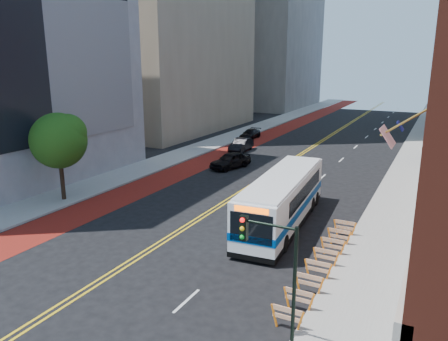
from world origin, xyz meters
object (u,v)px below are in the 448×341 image
object	(u,v)px
street_tree	(59,138)
car_c	(250,134)
transit_bus	(283,199)
car_b	(241,145)
traffic_signal	(271,260)
car_a	(230,160)

from	to	relation	value
street_tree	car_c	distance (m)	31.69
transit_bus	car_c	distance (m)	32.04
car_b	car_c	bearing A→B (deg)	102.17
street_tree	car_b	world-z (taller)	street_tree
street_tree	transit_bus	distance (m)	17.27
transit_bus	car_c	bearing A→B (deg)	113.37
traffic_signal	car_a	bearing A→B (deg)	119.14
car_a	car_b	bearing A→B (deg)	124.57
street_tree	traffic_signal	xyz separation A→B (m)	(20.66, -9.55, -1.19)
street_tree	car_c	bearing A→B (deg)	86.45
traffic_signal	car_b	bearing A→B (deg)	116.47
car_b	car_a	bearing A→B (deg)	-76.99
traffic_signal	car_a	xyz separation A→B (m)	(-13.78, 24.72, -2.92)
traffic_signal	car_b	xyz separation A→B (m)	(-16.27, 32.67, -2.96)
street_tree	transit_bus	size ratio (longest dim) A/B	0.53
car_a	car_c	xyz separation A→B (m)	(-4.93, 16.18, -0.17)
transit_bus	car_c	world-z (taller)	transit_bus
car_a	car_b	distance (m)	8.33
car_b	car_c	xyz separation A→B (m)	(-2.44, 8.22, -0.13)
transit_bus	car_b	bearing A→B (deg)	117.32
car_a	car_b	world-z (taller)	car_a
car_b	car_c	world-z (taller)	car_b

